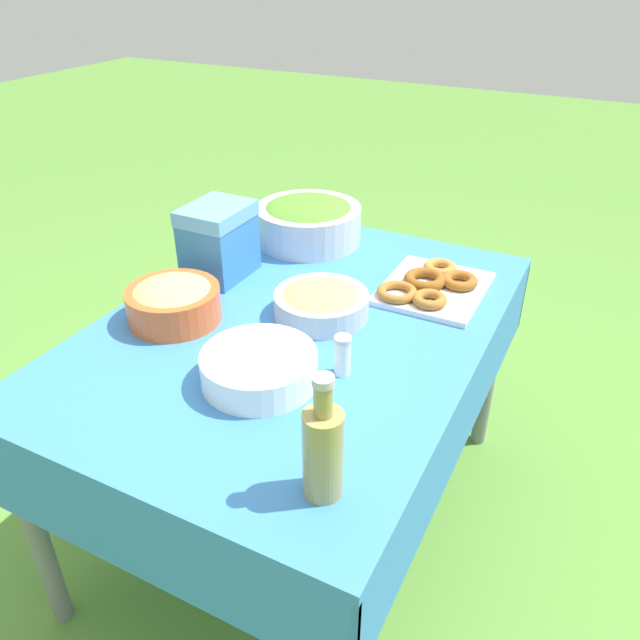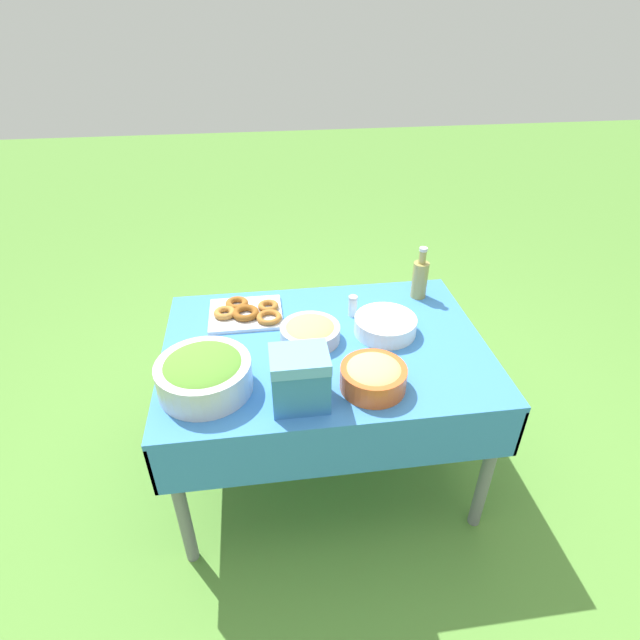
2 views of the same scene
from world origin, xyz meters
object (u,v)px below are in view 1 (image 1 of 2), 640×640
salad_bowl (308,220)px  bread_bowl (321,302)px  pasta_bowl (173,300)px  plate_stack (259,368)px  olive_oil_bottle (323,450)px  donut_platter (432,286)px  cooler_box (219,241)px

salad_bowl → bread_bowl: salad_bowl is taller
pasta_bowl → plate_stack: (0.13, 0.34, -0.02)m
olive_oil_bottle → bread_bowl: bearing=-152.8°
donut_platter → cooler_box: bearing=-73.2°
salad_bowl → donut_platter: (0.15, 0.47, -0.05)m
cooler_box → salad_bowl: bearing=160.8°
salad_bowl → donut_platter: size_ratio=1.01×
donut_platter → bread_bowl: bread_bowl is taller
salad_bowl → olive_oil_bottle: 1.10m
olive_oil_bottle → donut_platter: bearing=-175.3°
salad_bowl → bread_bowl: size_ratio=1.37×
donut_platter → bread_bowl: 0.34m
plate_stack → olive_oil_bottle: size_ratio=1.03×
pasta_bowl → bread_bowl: bearing=120.1°
cooler_box → bread_bowl: bearing=78.0°
donut_platter → olive_oil_bottle: bearing=4.7°
plate_stack → bread_bowl: bearing=-178.4°
pasta_bowl → salad_bowl: bearing=173.1°
bread_bowl → donut_platter: bearing=139.9°
donut_platter → plate_stack: plate_stack is taller
plate_stack → bread_bowl: 0.32m
salad_bowl → donut_platter: salad_bowl is taller
pasta_bowl → donut_platter: bearing=129.3°
donut_platter → olive_oil_bottle: size_ratio=1.34×
cooler_box → plate_stack: bearing=43.7°
bread_bowl → salad_bowl: bearing=-148.1°
plate_stack → donut_platter: bearing=160.2°
salad_bowl → cooler_box: cooler_box is taller
bread_bowl → cooler_box: size_ratio=1.17×
donut_platter → cooler_box: (0.18, -0.59, 0.09)m
donut_platter → cooler_box: cooler_box is taller
olive_oil_bottle → bread_bowl: (-0.55, -0.28, -0.06)m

